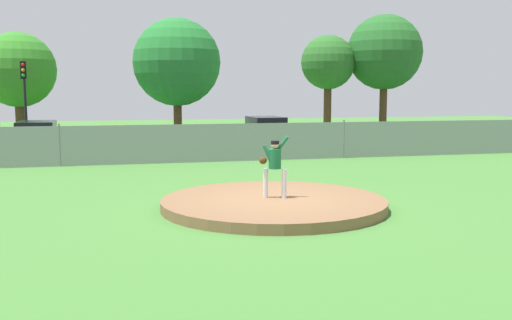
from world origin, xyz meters
TOP-DOWN VIEW (x-y plane):
  - ground_plane at (0.00, 6.00)m, footprint 80.00×80.00m
  - asphalt_strip at (0.00, 14.50)m, footprint 44.00×7.00m
  - pitchers_mound at (0.00, 0.00)m, footprint 5.79×5.79m
  - pitcher_youth at (0.04, 0.09)m, footprint 0.77×0.34m
  - baseball at (-0.09, 0.62)m, footprint 0.07×0.07m
  - chainlink_fence at (0.00, 10.00)m, footprint 30.28×0.07m
  - parked_car_slate at (-7.40, 14.34)m, footprint 1.86×4.44m
  - parked_car_charcoal at (3.66, 14.60)m, footprint 1.92×4.22m
  - traffic_cone_orange at (10.95, 13.15)m, footprint 0.40×0.40m
  - traffic_light_near at (-8.39, 18.35)m, footprint 0.28×0.46m
  - tree_broad_right at (-9.31, 22.82)m, footprint 4.41×4.41m
  - tree_tall_centre at (-0.05, 21.85)m, footprint 5.34×5.34m
  - tree_bushy_near at (10.23, 23.06)m, footprint 3.65×3.65m
  - tree_slender_far at (14.06, 22.48)m, footprint 5.07×5.07m

SIDE VIEW (x-z plane):
  - ground_plane at x=0.00m, z-range 0.00..0.00m
  - asphalt_strip at x=0.00m, z-range 0.00..0.01m
  - pitchers_mound at x=0.00m, z-range 0.00..0.26m
  - traffic_cone_orange at x=10.95m, z-range -0.01..0.54m
  - baseball at x=-0.09m, z-range 0.26..0.33m
  - parked_car_slate at x=-7.40m, z-range -0.03..1.57m
  - parked_car_charcoal at x=3.66m, z-range -0.05..1.63m
  - chainlink_fence at x=0.00m, z-range -0.05..1.66m
  - pitcher_youth at x=0.04m, z-range 0.37..1.98m
  - traffic_light_near at x=-8.39m, z-range 0.85..5.35m
  - tree_broad_right at x=-9.31m, z-range 0.98..7.41m
  - tree_tall_centre at x=-0.05m, z-range 1.01..8.40m
  - tree_bushy_near at x=10.23m, z-range 1.47..8.19m
  - tree_slender_far at x=14.06m, z-range 1.50..9.61m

